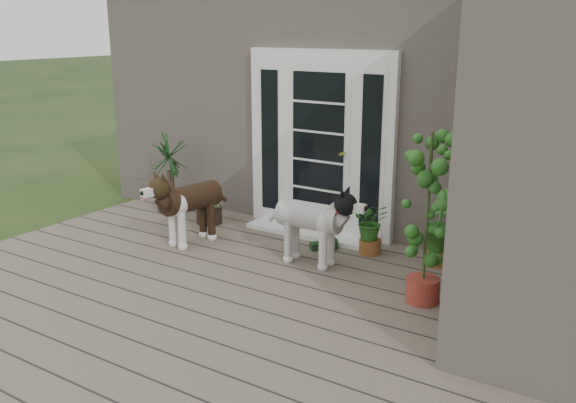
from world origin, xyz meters
The scene contains 14 objects.
deck centered at (0.00, 0.40, 0.06)m, with size 6.20×4.60×0.12m, color #6B5B4C.
house_main centered at (0.00, 4.65, 1.55)m, with size 7.40×4.00×3.10m, color #665E54.
door_unit centered at (-0.20, 2.60, 1.19)m, with size 1.90×0.14×2.15m, color white.
door_step centered at (-0.20, 2.40, 0.14)m, with size 1.60×0.40×0.05m, color white.
brindle_dog centered at (-1.18, 1.41, 0.51)m, with size 0.40×0.94×0.78m, color #332012, non-canonical shape.
white_dog centered at (0.27, 1.59, 0.50)m, with size 0.39×0.91×0.76m, color white, non-canonical shape.
spider_plant centered at (-1.50, 2.10, 0.41)m, with size 0.54×0.54×0.57m, color #8AB06C, non-canonical shape.
yucca centered at (-2.28, 2.25, 0.64)m, with size 0.72×0.72×1.04m, color black, non-canonical shape.
herb_a centered at (0.67, 2.20, 0.36)m, with size 0.38×0.38×0.48m, color #235B1A.
herb_b centered at (1.40, 2.28, 0.41)m, with size 0.39×0.39×0.58m, color #2A651D.
herb_c centered at (1.66, 2.36, 0.43)m, with size 0.40×0.40×0.62m, color #225016.
sapling centered at (1.60, 1.34, 0.92)m, with size 0.47×0.47×1.61m, color #225919, non-canonical shape.
clog_left centered at (0.25, 2.14, 0.16)m, with size 0.13×0.27×0.08m, color #173A21, non-canonical shape.
clog_right centered at (0.18, 2.05, 0.17)m, with size 0.16×0.34×0.10m, color #153517, non-canonical shape.
Camera 1 is at (3.35, -3.63, 2.52)m, focal length 38.52 mm.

